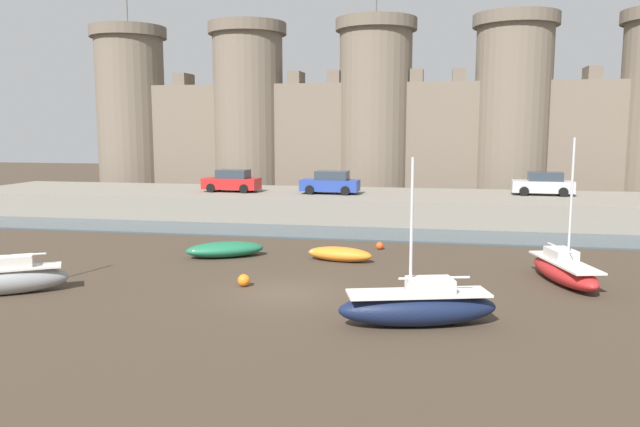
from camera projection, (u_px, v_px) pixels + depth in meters
ground_plane at (285, 293)px, 24.06m from camera, size 160.00×160.00×0.00m
water_channel at (342, 233)px, 37.62m from camera, size 80.00×4.50×0.10m
quay_road at (357, 205)px, 44.56m from camera, size 58.51×10.00×1.71m
castle at (375, 119)px, 54.96m from camera, size 53.55×7.04×18.68m
sailboat_midflat_right at (7, 279)px, 23.85m from camera, size 4.39×3.35×5.44m
sailboat_foreground_right at (419, 306)px, 20.09m from camera, size 5.38×2.85×5.43m
sailboat_near_channel_left at (564, 270)px, 25.58m from camera, size 2.67×5.25×5.97m
rowboat_foreground_centre at (225, 249)px, 30.81m from camera, size 4.09×3.11×0.76m
rowboat_midflat_centre at (340, 254)px, 29.83m from camera, size 3.33×1.58×0.69m
mooring_buoy_near_shore at (380, 246)px, 32.75m from camera, size 0.40×0.40×0.40m
mooring_buoy_off_centre at (244, 280)px, 25.10m from camera, size 0.50×0.50×0.50m
car_quay_east at (543, 184)px, 43.23m from camera, size 4.17×2.01×1.62m
car_quay_west at (330, 183)px, 44.15m from camera, size 4.17×2.01×1.62m
car_quay_centre_east at (232, 181)px, 45.57m from camera, size 4.17×2.01×1.62m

